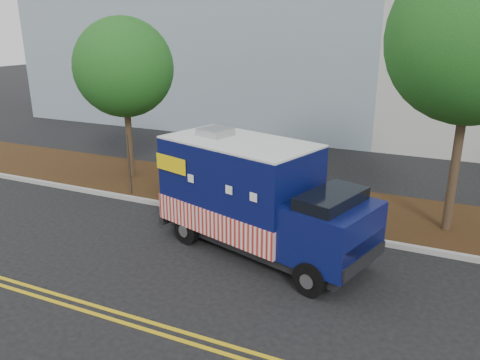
% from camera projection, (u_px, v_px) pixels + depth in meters
% --- Properties ---
extents(ground, '(120.00, 120.00, 0.00)m').
position_uv_depth(ground, '(233.00, 239.00, 13.84)').
color(ground, black).
rests_on(ground, ground).
extents(curb, '(120.00, 0.18, 0.15)m').
position_uv_depth(curb, '(252.00, 220.00, 15.03)').
color(curb, '#9E9E99').
rests_on(curb, ground).
extents(mulch_strip, '(120.00, 4.00, 0.15)m').
position_uv_depth(mulch_strip, '(275.00, 199.00, 16.85)').
color(mulch_strip, '#311D0D').
rests_on(mulch_strip, ground).
extents(centerline_near, '(120.00, 0.10, 0.01)m').
position_uv_depth(centerline_near, '(145.00, 321.00, 9.99)').
color(centerline_near, gold).
rests_on(centerline_near, ground).
extents(centerline_far, '(120.00, 0.10, 0.01)m').
position_uv_depth(centerline_far, '(138.00, 327.00, 9.77)').
color(centerline_far, gold).
rests_on(centerline_far, ground).
extents(tree_a, '(3.82, 3.82, 6.40)m').
position_uv_depth(tree_a, '(124.00, 68.00, 17.99)').
color(tree_a, '#38281C').
rests_on(tree_a, ground).
extents(tree_c, '(4.68, 4.68, 8.04)m').
position_uv_depth(tree_c, '(474.00, 38.00, 12.45)').
color(tree_c, '#38281C').
rests_on(tree_c, ground).
extents(sign_post, '(0.06, 0.06, 2.40)m').
position_uv_depth(sign_post, '(129.00, 166.00, 16.83)').
color(sign_post, '#473828').
rests_on(sign_post, ground).
extents(food_truck, '(6.54, 3.92, 3.26)m').
position_uv_depth(food_truck, '(254.00, 199.00, 12.84)').
color(food_truck, black).
rests_on(food_truck, ground).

